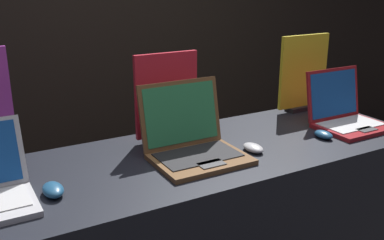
{
  "coord_description": "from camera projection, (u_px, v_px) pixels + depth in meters",
  "views": [
    {
      "loc": [
        -0.85,
        -1.17,
        1.63
      ],
      "look_at": [
        -0.0,
        0.34,
        1.06
      ],
      "focal_mm": 42.0,
      "sensor_mm": 36.0,
      "label": 1
    }
  ],
  "objects": [
    {
      "name": "wall_back",
      "position": [
        78.0,
        10.0,
        3.02
      ],
      "size": [
        8.0,
        0.05,
        2.8
      ],
      "color": "black",
      "rests_on": "ground_plane"
    },
    {
      "name": "mouse_front",
      "position": [
        53.0,
        190.0,
        1.52
      ],
      "size": [
        0.07,
        0.12,
        0.04
      ],
      "color": "navy",
      "rests_on": "display_counter"
    },
    {
      "name": "laptop_middle",
      "position": [
        192.0,
        141.0,
        1.83
      ],
      "size": [
        0.37,
        0.34,
        0.29
      ],
      "color": "brown",
      "rests_on": "display_counter"
    },
    {
      "name": "mouse_middle",
      "position": [
        253.0,
        148.0,
        1.9
      ],
      "size": [
        0.07,
        0.11,
        0.03
      ],
      "color": "#B2B2B7",
      "rests_on": "display_counter"
    },
    {
      "name": "promo_stand_middle",
      "position": [
        167.0,
        99.0,
        1.99
      ],
      "size": [
        0.3,
        0.07,
        0.39
      ],
      "color": "black",
      "rests_on": "display_counter"
    },
    {
      "name": "laptop_back",
      "position": [
        345.0,
        114.0,
        2.2
      ],
      "size": [
        0.34,
        0.31,
        0.27
      ],
      "color": "maroon",
      "rests_on": "display_counter"
    },
    {
      "name": "mouse_back",
      "position": [
        323.0,
        135.0,
        2.05
      ],
      "size": [
        0.06,
        0.1,
        0.03
      ],
      "color": "navy",
      "rests_on": "display_counter"
    },
    {
      "name": "promo_stand_back",
      "position": [
        303.0,
        75.0,
        2.42
      ],
      "size": [
        0.31,
        0.07,
        0.41
      ],
      "color": "black",
      "rests_on": "display_counter"
    }
  ]
}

